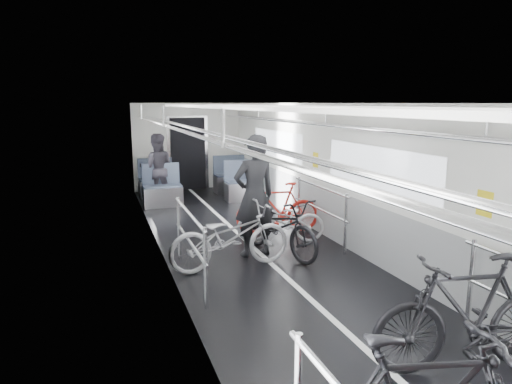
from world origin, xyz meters
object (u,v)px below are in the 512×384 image
bike_right_mid (281,220)px  bike_aisle (279,226)px  bike_right_far (278,208)px  bike_left_far (230,237)px  person_standing (254,196)px  bike_right_near (469,313)px  person_seated (157,169)px

bike_right_mid → bike_aisle: bike_aisle is taller
bike_right_far → bike_aisle: size_ratio=0.88×
bike_right_mid → bike_aisle: (-0.27, -0.57, 0.08)m
bike_left_far → person_standing: 0.85m
bike_left_far → person_standing: person_standing is taller
bike_right_near → person_standing: bearing=-157.3°
person_standing → person_seated: (-0.96, 4.42, -0.12)m
bike_right_near → person_standing: person_standing is taller
bike_right_near → bike_aisle: 3.59m
bike_right_mid → bike_aisle: bearing=-8.2°
bike_right_near → bike_right_far: size_ratio=1.16×
bike_right_near → bike_right_far: 4.75m
bike_left_far → bike_aisle: bike_left_far is taller
bike_left_far → person_standing: bearing=-53.2°
bike_left_far → bike_right_far: bike_left_far is taller
bike_right_far → person_seated: 3.82m
bike_right_near → bike_aisle: size_ratio=1.02×
bike_right_near → bike_right_mid: size_ratio=1.21×
bike_right_mid → person_standing: 0.98m
bike_right_far → person_seated: (-1.79, 3.35, 0.37)m
bike_aisle → bike_right_far: bearing=51.2°
bike_left_far → person_seated: 4.91m
bike_right_near → person_standing: size_ratio=0.95×
bike_left_far → person_seated: person_seated is taller
person_seated → bike_aisle: bearing=114.6°
bike_left_far → bike_right_near: bike_right_near is taller
bike_right_mid → bike_right_far: size_ratio=0.96×
bike_right_near → person_seated: size_ratio=1.09×
bike_right_near → bike_right_far: bike_right_near is taller
bike_right_mid → bike_right_far: bearing=179.4°
bike_right_far → bike_aisle: bearing=-11.6°
bike_left_far → bike_right_far: size_ratio=1.16×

